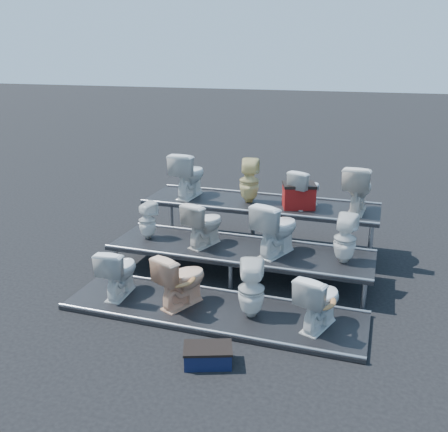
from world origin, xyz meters
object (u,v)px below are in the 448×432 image
(toilet_7, at_px, (345,239))
(step_stool, at_px, (208,356))
(toilet_1, at_px, (181,279))
(toilet_9, at_px, (249,181))
(toilet_10, at_px, (306,188))
(toilet_11, at_px, (358,189))
(toilet_8, at_px, (189,174))
(toilet_0, at_px, (119,271))
(toilet_2, at_px, (251,289))
(red_crate, at_px, (299,197))
(toilet_4, at_px, (147,220))
(toilet_6, at_px, (276,228))
(toilet_5, at_px, (204,223))
(toilet_3, at_px, (319,300))

(toilet_7, relative_size, step_stool, 1.36)
(step_stool, bearing_deg, toilet_7, 41.90)
(toilet_1, height_order, toilet_9, toilet_9)
(toilet_10, relative_size, toilet_11, 0.82)
(toilet_8, distance_m, step_stool, 4.28)
(toilet_0, bearing_deg, toilet_9, -118.93)
(toilet_1, distance_m, toilet_2, 1.01)
(toilet_9, relative_size, red_crate, 1.47)
(toilet_0, relative_size, toilet_7, 1.02)
(toilet_4, xyz_separation_m, toilet_6, (2.21, 0.00, 0.11))
(toilet_8, height_order, toilet_11, toilet_8)
(toilet_7, xyz_separation_m, toilet_8, (-3.01, 1.30, 0.46))
(red_crate, bearing_deg, toilet_1, -132.59)
(toilet_10, bearing_deg, toilet_2, 107.93)
(toilet_7, xyz_separation_m, toilet_9, (-1.84, 1.30, 0.42))
(toilet_9, bearing_deg, toilet_11, 172.06)
(toilet_5, xyz_separation_m, toilet_10, (1.41, 1.30, 0.37))
(toilet_2, bearing_deg, toilet_0, -13.15)
(toilet_6, height_order, toilet_11, toilet_11)
(toilet_9, bearing_deg, toilet_0, 56.57)
(toilet_10, bearing_deg, toilet_5, 66.35)
(toilet_3, height_order, toilet_6, toilet_6)
(toilet_5, height_order, toilet_10, toilet_10)
(toilet_9, xyz_separation_m, step_stool, (0.55, -3.74, -1.15))
(toilet_7, height_order, toilet_11, toilet_11)
(toilet_8, bearing_deg, toilet_5, 125.17)
(toilet_11, bearing_deg, toilet_10, 4.39)
(toilet_8, bearing_deg, toilet_3, 141.59)
(toilet_5, relative_size, step_stool, 1.37)
(toilet_0, relative_size, toilet_5, 1.01)
(toilet_9, bearing_deg, red_crate, 168.27)
(toilet_8, xyz_separation_m, step_stool, (1.72, -3.74, -1.19))
(red_crate, bearing_deg, toilet_10, 12.87)
(toilet_6, height_order, toilet_7, toilet_6)
(toilet_5, bearing_deg, toilet_6, -160.95)
(toilet_1, relative_size, toilet_2, 1.00)
(toilet_0, relative_size, toilet_4, 1.20)
(toilet_3, height_order, toilet_4, toilet_4)
(toilet_10, bearing_deg, toilet_6, 104.01)
(toilet_4, xyz_separation_m, toilet_8, (0.24, 1.30, 0.51))
(toilet_1, height_order, toilet_5, toilet_5)
(toilet_10, bearing_deg, toilet_4, 51.83)
(toilet_5, xyz_separation_m, toilet_6, (1.19, 0.00, 0.05))
(toilet_1, bearing_deg, red_crate, -90.44)
(toilet_6, relative_size, toilet_9, 1.08)
(step_stool, bearing_deg, toilet_6, 63.98)
(toilet_5, height_order, toilet_7, toilet_5)
(toilet_3, bearing_deg, toilet_10, -57.16)
(step_stool, bearing_deg, toilet_5, 90.89)
(toilet_8, xyz_separation_m, toilet_11, (3.07, 0.00, -0.01))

